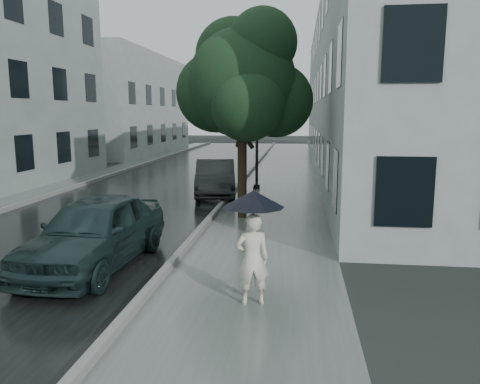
# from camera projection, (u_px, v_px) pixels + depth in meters

# --- Properties ---
(ground) EXTENTS (120.00, 120.00, 0.00)m
(ground) POSITION_uv_depth(u_px,v_px,m) (240.00, 282.00, 9.06)
(ground) COLOR black
(ground) RESTS_ON ground
(sidewalk) EXTENTS (3.50, 60.00, 0.01)m
(sidewalk) POSITION_uv_depth(u_px,v_px,m) (279.00, 187.00, 20.77)
(sidewalk) COLOR slate
(sidewalk) RESTS_ON ground
(kerb_near) EXTENTS (0.15, 60.00, 0.15)m
(kerb_near) POSITION_uv_depth(u_px,v_px,m) (239.00, 185.00, 20.98)
(kerb_near) COLOR slate
(kerb_near) RESTS_ON ground
(asphalt_road) EXTENTS (6.85, 60.00, 0.00)m
(asphalt_road) POSITION_uv_depth(u_px,v_px,m) (163.00, 185.00, 21.42)
(asphalt_road) COLOR black
(asphalt_road) RESTS_ON ground
(kerb_far) EXTENTS (0.15, 60.00, 0.15)m
(kerb_far) POSITION_uv_depth(u_px,v_px,m) (90.00, 182.00, 21.84)
(kerb_far) COLOR slate
(kerb_far) RESTS_ON ground
(sidewalk_far) EXTENTS (1.70, 60.00, 0.01)m
(sidewalk_far) POSITION_uv_depth(u_px,v_px,m) (72.00, 183.00, 21.97)
(sidewalk_far) COLOR #4C5451
(sidewalk_far) RESTS_ON ground
(building_near) EXTENTS (7.02, 36.00, 9.00)m
(building_near) POSITION_uv_depth(u_px,v_px,m) (377.00, 91.00, 26.72)
(building_near) COLOR #95A29E
(building_near) RESTS_ON ground
(building_far_b) EXTENTS (7.02, 18.00, 8.00)m
(building_far_b) POSITION_uv_depth(u_px,v_px,m) (123.00, 104.00, 39.44)
(building_far_b) COLOR #95A29E
(building_far_b) RESTS_ON ground
(pedestrian) EXTENTS (0.65, 0.51, 1.58)m
(pedestrian) POSITION_uv_depth(u_px,v_px,m) (252.00, 259.00, 7.91)
(pedestrian) COLOR beige
(pedestrian) RESTS_ON sidewalk
(umbrella) EXTENTS (1.18, 1.18, 1.09)m
(umbrella) POSITION_uv_depth(u_px,v_px,m) (253.00, 199.00, 7.72)
(umbrella) COLOR black
(umbrella) RESTS_ON ground
(street_tree) EXTENTS (4.28, 3.89, 6.26)m
(street_tree) POSITION_uv_depth(u_px,v_px,m) (243.00, 82.00, 14.16)
(street_tree) COLOR #332619
(street_tree) RESTS_ON ground
(lamp_post) EXTENTS (0.84, 0.41, 5.49)m
(lamp_post) POSITION_uv_depth(u_px,v_px,m) (254.00, 116.00, 19.67)
(lamp_post) COLOR black
(lamp_post) RESTS_ON ground
(car_near) EXTENTS (2.05, 4.56, 1.52)m
(car_near) POSITION_uv_depth(u_px,v_px,m) (95.00, 232.00, 9.88)
(car_near) COLOR #18292A
(car_near) RESTS_ON ground
(car_far) EXTENTS (2.19, 4.46, 1.41)m
(car_far) POSITION_uv_depth(u_px,v_px,m) (215.00, 178.00, 18.59)
(car_far) COLOR #232528
(car_far) RESTS_ON ground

